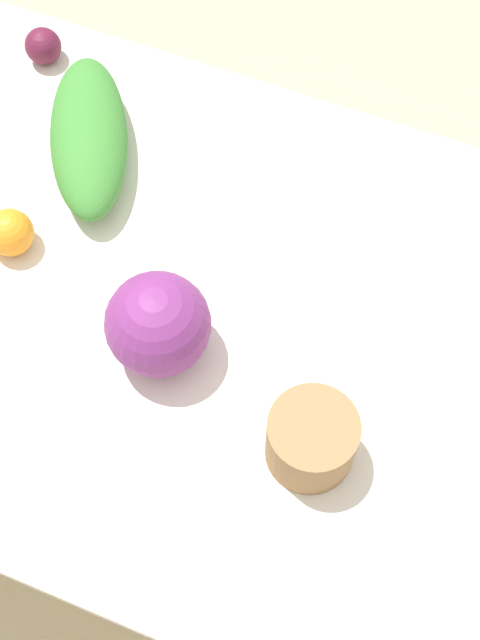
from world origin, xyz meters
name	(u,v)px	position (x,y,z in m)	size (l,w,h in m)	color
ground_plane	(240,462)	(0.00, 0.00, 0.00)	(8.00, 8.00, 0.00)	#C6B289
dining_table	(240,347)	(0.00, 0.00, 0.63)	(1.47, 0.98, 0.72)	silver
cabbage_purple	(158,324)	(0.10, 0.08, 0.80)	(0.16, 0.16, 0.16)	#7A2D75
paper_bag	(311,440)	(-0.17, 0.16, 0.77)	(0.13, 0.13, 0.11)	#997047
greens_bunch_chard	(89,136)	(0.37, -0.22, 0.77)	(0.35, 0.13, 0.10)	#3D8433
beet_root	(43,46)	(0.55, -0.39, 0.75)	(0.07, 0.07, 0.07)	#5B1933
orange_1	(11,231)	(0.41, 0.00, 0.76)	(0.08, 0.08, 0.08)	orange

